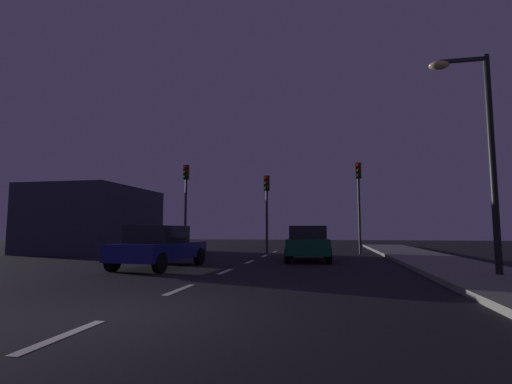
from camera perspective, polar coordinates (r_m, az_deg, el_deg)
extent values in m
plane|color=black|center=(13.08, -3.93, -11.61)|extent=(80.00, 80.00, 0.00)
cube|color=gray|center=(13.30, 29.71, -10.45)|extent=(3.00, 40.00, 0.15)
cube|color=silver|center=(5.66, -27.11, -18.75)|extent=(0.16, 1.60, 0.01)
cube|color=silver|center=(8.93, -11.45, -14.22)|extent=(0.16, 1.60, 0.01)
cube|color=silver|center=(12.50, -4.65, -11.85)|extent=(0.16, 1.60, 0.01)
cube|color=silver|center=(16.18, -0.96, -10.48)|extent=(0.16, 1.60, 0.01)
cube|color=silver|center=(19.90, 1.34, -9.59)|extent=(0.16, 1.60, 0.01)
cube|color=silver|center=(23.65, 2.91, -8.98)|extent=(0.16, 1.60, 0.01)
cylinder|color=#2D2D30|center=(23.56, -10.57, -2.40)|extent=(0.14, 0.14, 5.35)
cube|color=#382D0C|center=(23.79, -10.48, 2.95)|extent=(0.32, 0.24, 0.90)
sphere|color=red|center=(23.69, -10.60, 3.72)|extent=(0.20, 0.20, 0.20)
sphere|color=#3F2D0C|center=(23.65, -10.62, 3.00)|extent=(0.20, 0.20, 0.20)
sphere|color=#0C3319|center=(23.60, -10.63, 2.28)|extent=(0.20, 0.20, 0.20)
cylinder|color=#2D2D30|center=(22.19, 1.65, -3.34)|extent=(0.14, 0.14, 4.54)
cube|color=#382D0C|center=(22.34, 1.64, 1.34)|extent=(0.32, 0.24, 0.90)
sphere|color=red|center=(22.22, 1.57, 2.15)|extent=(0.20, 0.20, 0.20)
sphere|color=#3F2D0C|center=(22.18, 1.57, 1.39)|extent=(0.20, 0.20, 0.20)
sphere|color=#0C3319|center=(22.15, 1.57, 0.62)|extent=(0.20, 0.20, 0.20)
cylinder|color=#2D2D30|center=(21.97, 15.31, -2.34)|extent=(0.14, 0.14, 5.14)
cube|color=#382D0C|center=(22.19, 15.16, 3.13)|extent=(0.32, 0.24, 0.90)
sphere|color=red|center=(22.08, 15.17, 3.96)|extent=(0.20, 0.20, 0.20)
sphere|color=#3F2D0C|center=(22.03, 15.19, 3.19)|extent=(0.20, 0.20, 0.20)
sphere|color=#0C3319|center=(21.99, 15.21, 2.42)|extent=(0.20, 0.20, 0.20)
cube|color=#0F4C2D|center=(16.91, 7.86, -8.05)|extent=(1.97, 4.12, 0.64)
cube|color=black|center=(16.70, 7.83, -6.03)|extent=(1.64, 1.89, 0.55)
cylinder|color=black|center=(18.41, 5.31, -8.90)|extent=(0.25, 0.65, 0.64)
cylinder|color=black|center=(18.41, 10.47, -8.83)|extent=(0.25, 0.65, 0.64)
cylinder|color=black|center=(15.49, 4.79, -9.50)|extent=(0.25, 0.65, 0.64)
cylinder|color=black|center=(15.48, 10.93, -9.42)|extent=(0.25, 0.65, 0.64)
cube|color=navy|center=(14.00, -14.26, -8.58)|extent=(2.08, 4.28, 0.57)
cube|color=black|center=(13.80, -14.62, -6.19)|extent=(1.71, 1.98, 0.60)
cylinder|color=black|center=(15.76, -14.26, -9.28)|extent=(0.26, 0.65, 0.64)
cylinder|color=black|center=(15.02, -8.55, -9.57)|extent=(0.26, 0.65, 0.64)
cylinder|color=black|center=(13.17, -20.84, -9.81)|extent=(0.26, 0.65, 0.64)
cylinder|color=black|center=(12.27, -14.32, -10.33)|extent=(0.26, 0.65, 0.64)
cylinder|color=black|center=(12.34, 32.11, 3.59)|extent=(0.18, 0.18, 6.30)
cube|color=#2D2D30|center=(12.94, 28.66, 17.05)|extent=(1.25, 0.10, 0.10)
ellipsoid|color=#F2D88C|center=(12.73, 25.88, 16.82)|extent=(0.56, 0.36, 0.24)
cube|color=#333847|center=(25.18, -23.10, -3.91)|extent=(5.52, 7.29, 3.89)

